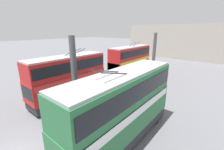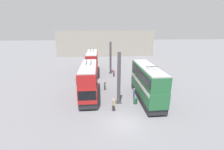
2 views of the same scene
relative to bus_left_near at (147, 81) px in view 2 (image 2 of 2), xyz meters
The scene contains 12 objects.
ground_plane 7.68m from the bus_left_near, 142.54° to the left, with size 240.00×240.00×0.00m, color slate.
depot_back_wall 36.11m from the bus_left_near, ahead, with size 0.50×36.00×9.38m.
support_column_near 4.41m from the bus_left_near, 98.53° to the left, with size 0.85×0.85×7.43m.
support_column_far 14.92m from the bus_left_near, 16.83° to the left, with size 0.85×0.85×7.43m.
bus_left_near is the anchor object (origin of this frame).
bus_right_mid 8.78m from the bus_left_near, 79.15° to the left, with size 9.04×2.54×5.76m.
bus_right_far 16.74m from the bus_left_near, 31.02° to the left, with size 9.44×2.54×5.74m.
person_by_right_row 7.73m from the bus_left_near, 55.32° to the left, with size 0.45×0.29×1.67m.
person_by_left_row 2.74m from the bus_left_near, 80.09° to the left, with size 0.47×0.36×1.73m.
person_aisle_midway 12.31m from the bus_left_near, 18.25° to the left, with size 0.48×0.37×1.58m.
person_aisle_foreground 6.34m from the bus_left_near, 118.69° to the left, with size 0.48×0.43×1.76m.
oil_drum 3.41m from the bus_left_near, 122.07° to the left, with size 0.57×0.57×0.85m.
Camera 2 is at (-14.58, 2.68, 10.53)m, focal length 24.00 mm.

